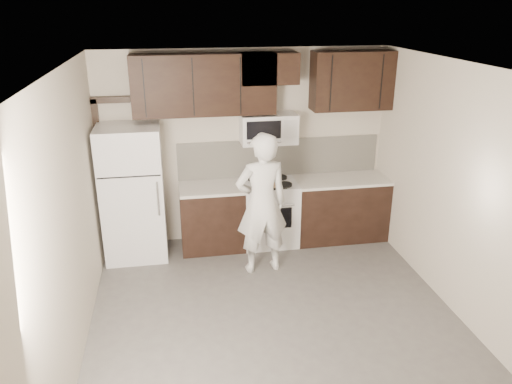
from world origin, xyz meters
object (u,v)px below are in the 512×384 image
object	(u,v)px
stove	(269,212)
microwave	(268,129)
refrigerator	(133,193)
person	(262,204)

from	to	relation	value
stove	microwave	xyz separation A→B (m)	(-0.00, 0.12, 1.19)
stove	refrigerator	world-z (taller)	refrigerator
refrigerator	person	distance (m)	1.74
microwave	person	xyz separation A→B (m)	(-0.25, -0.87, -0.74)
microwave	refrigerator	world-z (taller)	microwave
refrigerator	person	bearing A→B (deg)	-23.63
stove	microwave	distance (m)	1.20
microwave	refrigerator	bearing A→B (deg)	-174.85
microwave	person	bearing A→B (deg)	-106.19
refrigerator	person	size ratio (longest dim) A/B	0.99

